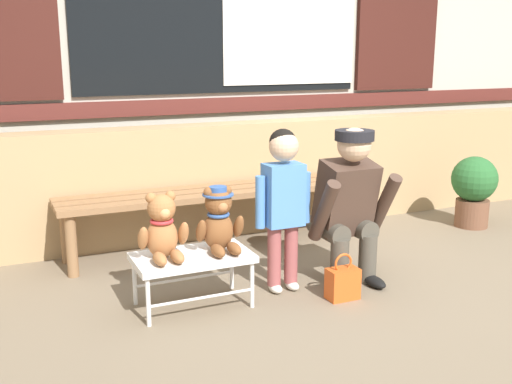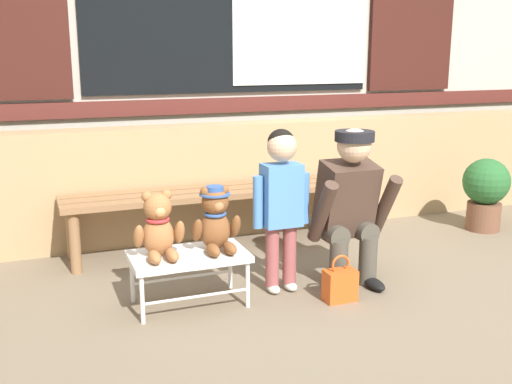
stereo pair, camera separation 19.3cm
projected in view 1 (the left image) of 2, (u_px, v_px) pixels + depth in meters
name	position (u px, v px, depth m)	size (l,w,h in m)	color
ground_plane	(340.00, 293.00, 3.54)	(60.00, 60.00, 0.00)	#756651
brick_low_wall	(244.00, 177.00, 4.71)	(7.31, 0.25, 0.85)	tan
shop_facade	(219.00, 19.00, 4.90)	(7.46, 0.26, 3.22)	#B7B2A3
wooden_bench_long	(210.00, 199.00, 4.24)	(2.10, 0.40, 0.44)	#8E6642
small_display_bench	(192.00, 260.00, 3.31)	(0.64, 0.36, 0.30)	silver
teddy_bear_plain	(163.00, 229.00, 3.21)	(0.28, 0.26, 0.36)	#A86B3D
teddy_bear_with_hat	(219.00, 221.00, 3.33)	(0.28, 0.27, 0.36)	brown
child_standing	(283.00, 193.00, 3.47)	(0.35, 0.18, 0.96)	#994C4C
adult_crouching	(349.00, 204.00, 3.65)	(0.50, 0.49, 0.95)	#4C473D
handbag_on_ground	(343.00, 283.00, 3.45)	(0.18, 0.11, 0.27)	#DB561E
potted_plant	(474.00, 187.00, 4.83)	(0.36, 0.36, 0.57)	brown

